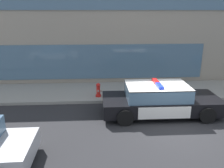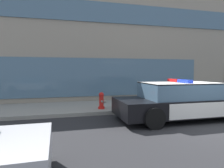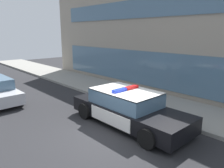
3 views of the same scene
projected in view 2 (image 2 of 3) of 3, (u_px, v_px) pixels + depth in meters
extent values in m
plane|color=#262628|center=(214.00, 127.00, 6.49)|extent=(48.00, 48.00, 0.00)
cube|color=gray|center=(156.00, 104.00, 10.40)|extent=(48.00, 3.06, 0.15)
cube|color=gray|center=(107.00, 50.00, 16.47)|extent=(24.52, 10.44, 6.95)
cube|color=slate|center=(76.00, 77.00, 10.79)|extent=(14.71, 0.08, 2.10)
cube|color=slate|center=(128.00, 14.00, 11.30)|extent=(20.60, 0.08, 1.10)
cube|color=black|center=(183.00, 106.00, 7.53)|extent=(5.11, 1.93, 0.60)
cube|color=silver|center=(219.00, 100.00, 7.94)|extent=(1.74, 1.88, 0.05)
cube|color=silver|center=(139.00, 103.00, 7.06)|extent=(1.44, 1.88, 0.05)
cube|color=silver|center=(168.00, 102.00, 8.44)|extent=(2.14, 0.04, 0.51)
cube|color=silver|center=(198.00, 111.00, 6.57)|extent=(2.14, 0.04, 0.51)
cube|color=yellow|center=(167.00, 102.00, 8.45)|extent=(0.22, 0.01, 0.26)
cube|color=slate|center=(179.00, 91.00, 7.44)|extent=(2.66, 1.73, 0.60)
cube|color=silver|center=(179.00, 83.00, 7.42)|extent=(2.66, 1.73, 0.04)
cube|color=red|center=(174.00, 80.00, 7.75)|extent=(0.20, 0.65, 0.11)
cube|color=blue|center=(185.00, 81.00, 7.08)|extent=(0.20, 0.65, 0.11)
cylinder|color=black|center=(203.00, 104.00, 8.90)|extent=(0.68, 0.22, 0.68)
cylinder|color=black|center=(132.00, 107.00, 8.03)|extent=(0.68, 0.22, 0.68)
cylinder|color=black|center=(154.00, 118.00, 6.19)|extent=(0.68, 0.22, 0.68)
cylinder|color=red|center=(101.00, 108.00, 8.72)|extent=(0.28, 0.28, 0.10)
cylinder|color=red|center=(101.00, 101.00, 8.70)|extent=(0.19, 0.19, 0.45)
sphere|color=red|center=(101.00, 95.00, 8.68)|extent=(0.22, 0.22, 0.22)
cylinder|color=gray|center=(101.00, 93.00, 8.68)|extent=(0.06, 0.06, 0.05)
cylinder|color=gray|center=(102.00, 101.00, 8.56)|extent=(0.09, 0.10, 0.09)
cylinder|color=gray|center=(101.00, 100.00, 8.84)|extent=(0.09, 0.10, 0.09)
cylinder|color=gray|center=(105.00, 102.00, 8.74)|extent=(0.10, 0.12, 0.12)
cylinder|color=black|center=(13.00, 147.00, 3.93)|extent=(0.64, 0.21, 0.64)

